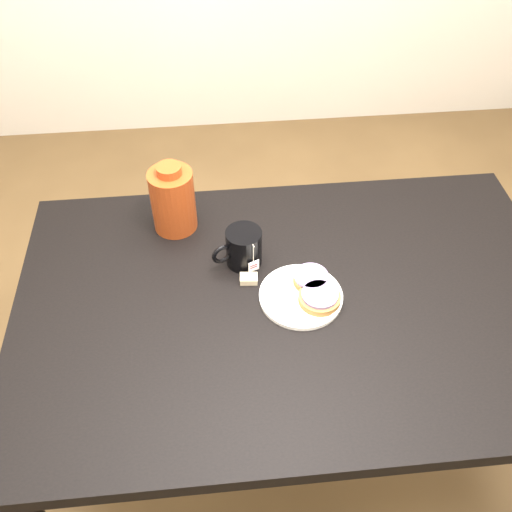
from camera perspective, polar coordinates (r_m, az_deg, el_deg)
The scene contains 8 objects.
ground_plane at distance 2.06m, azimuth 2.80°, elevation -17.85°, with size 4.00×4.00×0.00m, color brown.
table at distance 1.50m, azimuth 3.70°, elevation -6.33°, with size 1.40×0.90×0.75m.
plate at distance 1.43m, azimuth 4.51°, elevation -3.96°, with size 0.21×0.21×0.02m.
bagel_back at distance 1.45m, azimuth 5.52°, elevation -2.26°, with size 0.11×0.11×0.03m.
bagel_front at distance 1.41m, azimuth 6.38°, elevation -4.12°, with size 0.13×0.13×0.03m.
mug at distance 1.48m, azimuth -1.30°, elevation 0.86°, with size 0.15×0.12×0.10m.
teabag_pouch at distance 1.46m, azimuth -0.73°, elevation -2.30°, with size 0.04×0.03×0.02m, color #C6B793.
bagel_package at distance 1.58m, azimuth -8.32°, elevation 5.61°, with size 0.12×0.12×0.21m.
Camera 1 is at (-0.19, -0.91, 1.84)m, focal length 40.00 mm.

